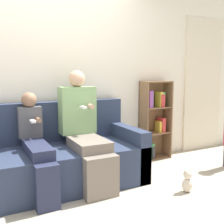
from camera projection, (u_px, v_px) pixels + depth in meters
ground_plane at (71, 205)px, 2.73m from camera, size 14.00×14.00×0.00m
back_wall at (42, 72)px, 3.45m from camera, size 10.00×0.06×2.55m
curtain_panel at (203, 85)px, 4.61m from camera, size 0.77×0.04×2.13m
couch at (45, 161)px, 3.12m from camera, size 2.18×0.89×0.92m
adult_seated at (84, 127)px, 3.19m from camera, size 0.42×0.83×1.30m
child_seated at (37, 145)px, 2.90m from camera, size 0.26×0.86×1.06m
bookshelf at (154, 117)px, 4.15m from camera, size 0.44×0.24×1.15m
teddy_bear at (187, 181)px, 3.00m from camera, size 0.13×0.10×0.25m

